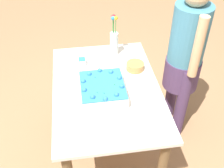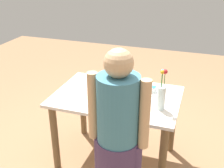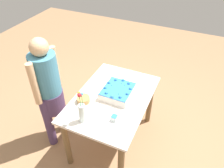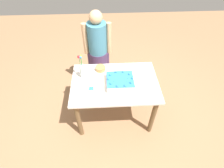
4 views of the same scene
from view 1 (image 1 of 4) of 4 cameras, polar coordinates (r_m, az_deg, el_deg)
name	(u,v)px [view 1 (image 1 of 4)]	position (r m, az deg, el deg)	size (l,w,h in m)	color
ground_plane	(107,149)	(2.75, -0.95, -13.03)	(8.00, 8.00, 0.00)	#99704D
dining_table	(107,101)	(2.28, -1.12, -3.42)	(1.22, 0.82, 0.77)	silver
sheet_cake	(102,89)	(2.10, -1.95, -1.00)	(0.37, 0.33, 0.12)	silver
serving_plate_with_slice	(82,64)	(2.41, -6.06, 4.12)	(0.19, 0.19, 0.07)	white
cake_knife	(79,134)	(1.86, -6.78, -10.14)	(0.23, 0.02, 0.00)	silver
flower_vase	(114,41)	(2.48, 0.42, 8.77)	(0.07, 0.07, 0.38)	silver
fruit_bowl	(135,66)	(2.36, 4.72, 3.60)	(0.15, 0.15, 0.06)	#B07E45
person_standing	(185,55)	(2.48, 14.64, 5.81)	(0.45, 0.31, 1.49)	#4A355A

